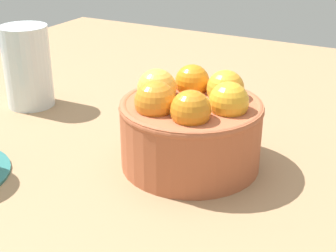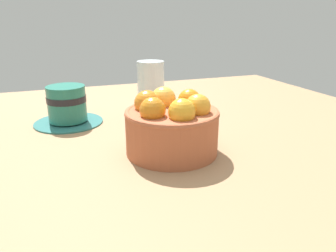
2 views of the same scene
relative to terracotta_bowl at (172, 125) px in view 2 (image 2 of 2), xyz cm
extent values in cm
cube|color=#997551|center=(0.02, 0.02, -6.94)|extent=(115.50, 112.54, 4.34)
cylinder|color=#AD5938|center=(0.02, 0.02, -1.15)|extent=(15.15, 15.15, 7.24)
torus|color=#AD5938|center=(0.02, 0.02, 2.07)|extent=(15.35, 15.35, 1.00)
sphere|color=#F5AF42|center=(-4.14, 0.40, 3.36)|extent=(4.29, 4.29, 4.29)
sphere|color=orange|center=(-2.39, -3.39, 3.36)|extent=(4.29, 4.29, 4.29)
sphere|color=orange|center=(1.77, -3.77, 3.36)|extent=(4.02, 4.02, 4.02)
sphere|color=gold|center=(4.18, -0.36, 3.36)|extent=(4.13, 4.13, 4.13)
sphere|color=orange|center=(2.43, 3.43, 3.36)|extent=(4.10, 4.10, 4.10)
sphere|color=orange|center=(-1.73, 3.81, 3.36)|extent=(3.90, 3.90, 3.90)
cylinder|color=#2B6D69|center=(-21.85, -15.11, -4.46)|extent=(14.23, 14.23, 0.60)
cylinder|color=#237260|center=(-21.85, -15.11, -0.48)|extent=(7.87, 7.87, 7.37)
cylinder|color=black|center=(-21.85, -15.11, 0.54)|extent=(8.03, 8.03, 1.33)
cylinder|color=silver|center=(-27.62, 4.99, 0.92)|extent=(6.53, 6.53, 11.36)
camera|label=1|loc=(20.71, -43.46, 21.64)|focal=52.69mm
camera|label=2|loc=(46.89, -17.78, 17.06)|focal=34.73mm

